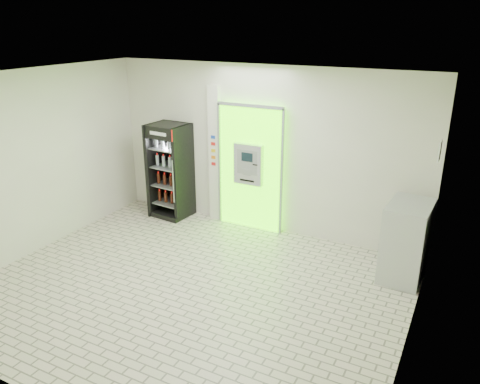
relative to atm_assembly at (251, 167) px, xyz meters
The scene contains 7 objects.
ground 2.69m from the atm_assembly, 85.26° to the right, with size 6.00×6.00×0.00m, color #BEB59D.
room_shell 2.51m from the atm_assembly, 85.26° to the right, with size 6.00×6.00×6.00m.
atm_assembly is the anchor object (origin of this frame).
pillar 0.79m from the atm_assembly, behind, with size 0.22×0.11×2.60m.
beverage_cooler 1.68m from the atm_assembly, behind, with size 0.74×0.69×1.85m.
steel_cabinet 3.01m from the atm_assembly, 11.90° to the right, with size 0.65×0.92×1.19m.
exit_sign 3.48m from the atm_assembly, 17.65° to the right, with size 0.02×0.22×0.26m.
Camera 1 is at (3.38, -4.93, 3.70)m, focal length 35.00 mm.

